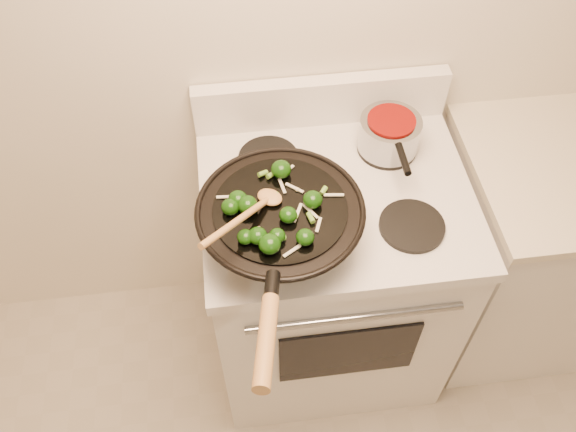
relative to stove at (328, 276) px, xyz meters
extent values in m
plane|color=silver|center=(0.17, 0.33, 0.83)|extent=(3.50, 0.00, 3.50)
cube|color=white|center=(0.00, 0.00, -0.03)|extent=(0.76, 0.64, 0.88)
cube|color=white|center=(0.00, 0.00, 0.43)|extent=(0.78, 0.66, 0.04)
cube|color=white|center=(0.00, 0.30, 0.53)|extent=(0.78, 0.05, 0.16)
cylinder|color=#95989D|center=(0.00, -0.33, 0.31)|extent=(0.60, 0.02, 0.02)
cube|color=black|center=(0.00, -0.33, 0.08)|extent=(0.42, 0.01, 0.28)
cylinder|color=black|center=(-0.18, -0.15, 0.46)|extent=(0.18, 0.18, 0.01)
cylinder|color=black|center=(0.18, -0.15, 0.46)|extent=(0.18, 0.18, 0.01)
cylinder|color=black|center=(-0.18, 0.15, 0.46)|extent=(0.18, 0.18, 0.01)
cylinder|color=black|center=(0.18, 0.15, 0.46)|extent=(0.18, 0.18, 0.01)
cube|color=white|center=(0.80, 0.03, -0.03)|extent=(0.74, 0.60, 0.88)
torus|color=black|center=(-0.18, -0.15, 0.59)|extent=(0.43, 0.43, 0.02)
cylinder|color=black|center=(-0.18, -0.15, 0.59)|extent=(0.34, 0.34, 0.01)
cylinder|color=black|center=(-0.23, -0.39, 0.62)|extent=(0.05, 0.08, 0.04)
cylinder|color=#AE7C44|center=(-0.25, -0.53, 0.64)|extent=(0.08, 0.23, 0.07)
ellipsoid|color=#0F3408|center=(-0.16, -0.04, 0.61)|extent=(0.05, 0.05, 0.04)
cylinder|color=#4D812E|center=(-0.15, -0.04, 0.60)|extent=(0.02, 0.02, 0.02)
ellipsoid|color=#0F3408|center=(-0.28, -0.13, 0.61)|extent=(0.05, 0.05, 0.04)
ellipsoid|color=#0F3408|center=(-0.10, -0.15, 0.61)|extent=(0.05, 0.05, 0.04)
ellipsoid|color=#0F3408|center=(-0.20, -0.25, 0.61)|extent=(0.04, 0.04, 0.03)
cylinder|color=#4D812E|center=(-0.19, -0.25, 0.60)|extent=(0.02, 0.01, 0.02)
ellipsoid|color=#0F3408|center=(-0.26, -0.15, 0.61)|extent=(0.05, 0.05, 0.04)
ellipsoid|color=#0F3408|center=(-0.25, -0.24, 0.61)|extent=(0.05, 0.05, 0.04)
ellipsoid|color=#0F3408|center=(-0.27, -0.24, 0.61)|extent=(0.04, 0.04, 0.03)
cylinder|color=#4D812E|center=(-0.26, -0.24, 0.60)|extent=(0.02, 0.02, 0.01)
ellipsoid|color=#0F3408|center=(-0.30, -0.15, 0.61)|extent=(0.05, 0.05, 0.04)
ellipsoid|color=#0F3408|center=(-0.16, -0.19, 0.61)|extent=(0.05, 0.05, 0.04)
ellipsoid|color=#0F3408|center=(-0.22, -0.27, 0.61)|extent=(0.05, 0.05, 0.05)
cylinder|color=#4D812E|center=(-0.20, -0.27, 0.60)|extent=(0.02, 0.02, 0.02)
ellipsoid|color=#0F3408|center=(-0.13, -0.26, 0.61)|extent=(0.04, 0.04, 0.04)
cube|color=beige|center=(-0.14, -0.18, 0.60)|extent=(0.03, 0.06, 0.00)
cube|color=beige|center=(-0.15, -0.03, 0.60)|extent=(0.05, 0.04, 0.00)
cube|color=beige|center=(-0.11, -0.18, 0.60)|extent=(0.04, 0.05, 0.00)
cube|color=beige|center=(-0.04, -0.13, 0.60)|extent=(0.05, 0.01, 0.00)
cube|color=beige|center=(-0.09, -0.22, 0.60)|extent=(0.02, 0.05, 0.00)
cube|color=beige|center=(-0.30, -0.13, 0.60)|extent=(0.05, 0.02, 0.00)
cube|color=beige|center=(-0.31, -0.10, 0.60)|extent=(0.05, 0.01, 0.00)
cube|color=beige|center=(-0.14, -0.09, 0.60)|extent=(0.05, 0.04, 0.00)
cube|color=beige|center=(-0.17, -0.08, 0.60)|extent=(0.02, 0.05, 0.00)
cube|color=beige|center=(-0.24, -0.26, 0.60)|extent=(0.02, 0.06, 0.00)
cube|color=beige|center=(-0.17, -0.29, 0.60)|extent=(0.05, 0.03, 0.00)
cylinder|color=#639831|center=(-0.06, -0.12, 0.60)|extent=(0.03, 0.03, 0.02)
cylinder|color=#639831|center=(-0.16, -0.04, 0.60)|extent=(0.03, 0.03, 0.02)
cylinder|color=#639831|center=(-0.11, -0.20, 0.60)|extent=(0.02, 0.02, 0.01)
cylinder|color=#639831|center=(-0.29, -0.14, 0.60)|extent=(0.04, 0.02, 0.02)
cylinder|color=#639831|center=(-0.21, -0.04, 0.60)|extent=(0.03, 0.03, 0.02)
cylinder|color=#639831|center=(-0.15, -0.19, 0.60)|extent=(0.03, 0.03, 0.02)
cylinder|color=#639831|center=(-0.19, -0.05, 0.60)|extent=(0.02, 0.03, 0.02)
cylinder|color=#639831|center=(-0.19, -0.11, 0.60)|extent=(0.02, 0.01, 0.01)
sphere|color=beige|center=(-0.24, -0.21, 0.60)|extent=(0.01, 0.01, 0.01)
sphere|color=beige|center=(-0.22, -0.25, 0.60)|extent=(0.01, 0.01, 0.01)
sphere|color=beige|center=(-0.13, -0.10, 0.60)|extent=(0.01, 0.01, 0.01)
ellipsoid|color=#AE7C44|center=(-0.20, -0.12, 0.60)|extent=(0.08, 0.08, 0.02)
cylinder|color=#AE7C44|center=(-0.29, -0.23, 0.66)|extent=(0.18, 0.21, 0.12)
cylinder|color=#95989D|center=(0.18, 0.15, 0.51)|extent=(0.18, 0.18, 0.10)
cylinder|color=#680804|center=(0.18, 0.15, 0.57)|extent=(0.14, 0.14, 0.01)
cylinder|color=black|center=(0.18, 0.00, 0.56)|extent=(0.02, 0.11, 0.02)
camera|label=1|loc=(-0.28, -1.10, 1.78)|focal=38.00mm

